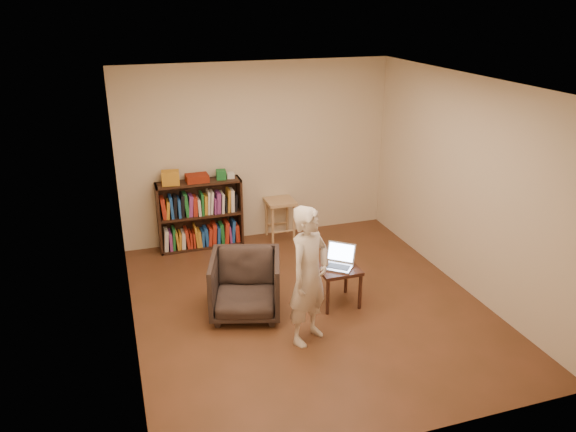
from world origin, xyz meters
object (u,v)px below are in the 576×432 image
object	(u,v)px
stool	(280,207)
laptop	(339,261)
side_table	(338,273)
bookshelf	(200,218)
person	(309,276)
armchair	(245,285)

from	to	relation	value
stool	laptop	distance (m)	2.04
side_table	laptop	size ratio (longest dim) A/B	1.02
bookshelf	person	world-z (taller)	person
armchair	side_table	size ratio (longest dim) A/B	1.67
stool	laptop	world-z (taller)	laptop
bookshelf	stool	xyz separation A→B (m)	(1.19, -0.06, 0.05)
person	armchair	bearing A→B (deg)	92.02
bookshelf	laptop	world-z (taller)	bookshelf
bookshelf	side_table	xyz separation A→B (m)	(1.25, -2.13, -0.04)
side_table	laptop	bearing A→B (deg)	58.06
armchair	laptop	bearing A→B (deg)	12.80
stool	person	bearing A→B (deg)	-100.95
bookshelf	armchair	distance (m)	2.03
side_table	bookshelf	bearing A→B (deg)	120.46
bookshelf	side_table	world-z (taller)	bookshelf
bookshelf	armchair	xyz separation A→B (m)	(0.17, -2.02, -0.08)
armchair	bookshelf	bearing A→B (deg)	111.43
bookshelf	person	distance (m)	2.83
stool	side_table	xyz separation A→B (m)	(0.07, -2.07, -0.09)
side_table	laptop	world-z (taller)	laptop
stool	person	size ratio (longest dim) A/B	0.40
bookshelf	person	bearing A→B (deg)	-76.21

